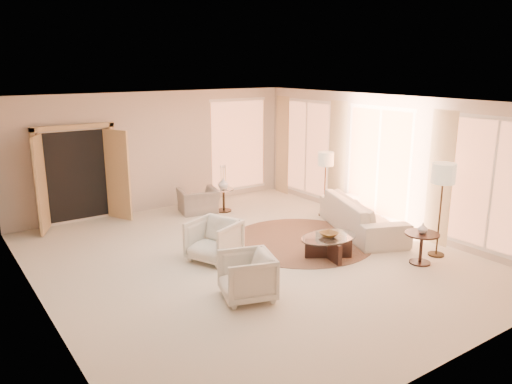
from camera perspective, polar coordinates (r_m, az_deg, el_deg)
room at (r=8.66m, az=-0.67°, el=0.99°), size 7.04×8.04×2.83m
windows_right at (r=11.00m, az=14.12°, el=3.19°), size 0.10×6.40×2.40m
window_back_corner at (r=13.15m, az=-1.99°, el=5.40°), size 1.70×0.10×2.40m
curtains_right at (r=11.57m, az=10.61°, el=3.67°), size 0.06×5.20×2.60m
french_doors at (r=11.41m, az=-19.66°, el=1.72°), size 1.95×0.66×2.16m
area_rug at (r=9.99m, az=5.16°, el=-5.56°), size 3.30×3.30×0.01m
sofa at (r=10.61m, az=12.01°, el=-2.60°), size 1.83×2.67×0.73m
armchair_left at (r=8.92m, az=-4.83°, el=-5.30°), size 0.99×1.02×0.81m
armchair_right at (r=7.50m, az=-1.06°, el=-9.35°), size 0.90×0.93×0.77m
accent_chair at (r=11.79m, az=-6.61°, el=-0.56°), size 0.97×0.74×0.76m
coffee_table at (r=9.11m, az=8.28°, el=-5.96°), size 1.46×1.46×0.41m
end_table at (r=9.22m, az=18.38°, el=-5.52°), size 0.59×0.59×0.56m
side_table at (r=11.87m, az=-3.71°, el=-0.65°), size 0.47×0.47×0.55m
floor_lamp_near at (r=11.41m, az=7.98°, el=3.43°), size 0.36×0.36×1.48m
floor_lamp_far at (r=9.41m, az=20.62°, el=1.54°), size 0.42×0.42×1.72m
bowl at (r=9.04m, az=8.32°, el=-4.82°), size 0.32×0.32×0.08m
end_vase at (r=9.13m, az=18.51°, el=-3.96°), size 0.20×0.20×0.18m
side_vase at (r=11.78m, az=-3.74°, el=0.99°), size 0.27×0.27×0.27m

